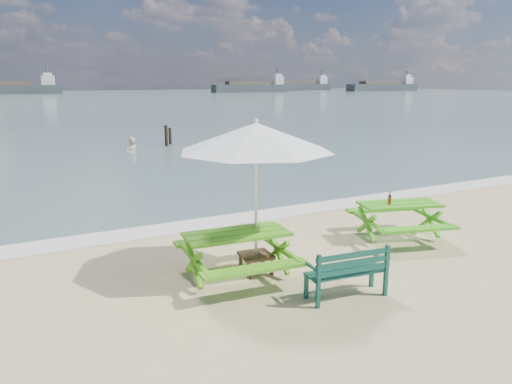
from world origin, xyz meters
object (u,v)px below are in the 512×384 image
beer_bottle (390,200)px  swimmer (132,157)px  picnic_table_left (237,257)px  side_table (256,263)px  picnic_table_right (399,222)px  patio_umbrella (256,137)px  park_bench (346,282)px

beer_bottle → swimmer: beer_bottle is taller
picnic_table_left → beer_bottle: (3.54, 0.33, 0.47)m
side_table → picnic_table_right: bearing=3.5°
picnic_table_right → side_table: picnic_table_right is taller
beer_bottle → picnic_table_right: bearing=-3.0°
picnic_table_left → beer_bottle: 3.59m
picnic_table_left → side_table: picnic_table_left is taller
patio_umbrella → side_table: bearing=116.6°
side_table → beer_bottle: beer_bottle is taller
picnic_table_right → beer_bottle: (-0.27, 0.01, 0.49)m
picnic_table_left → picnic_table_right: 3.82m
patio_umbrella → beer_bottle: bearing=4.0°
park_bench → side_table: bearing=115.7°
patio_umbrella → swimmer: (2.20, 16.30, -2.62)m
picnic_table_left → beer_bottle: bearing=5.3°
park_bench → side_table: 1.65m
park_bench → swimmer: park_bench is taller
swimmer → picnic_table_left: bearing=-99.0°
picnic_table_right → patio_umbrella: (-3.40, -0.21, 1.91)m
park_bench → swimmer: bearing=85.2°
beer_bottle → park_bench: bearing=-144.8°
side_table → beer_bottle: 3.22m
picnic_table_right → beer_bottle: beer_bottle is taller
picnic_table_right → beer_bottle: bearing=177.0°
side_table → beer_bottle: (3.14, 0.22, 0.68)m
side_table → swimmer: swimmer is taller
swimmer → side_table: bearing=-97.7°
park_bench → side_table: (-0.72, 1.49, -0.06)m
picnic_table_left → picnic_table_right: picnic_table_left is taller
picnic_table_left → park_bench: bearing=-50.8°
picnic_table_left → picnic_table_right: size_ratio=0.93×
picnic_table_left → patio_umbrella: bearing=15.2°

